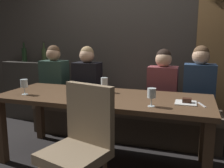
{
  "coord_description": "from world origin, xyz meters",
  "views": [
    {
      "loc": [
        0.87,
        -2.35,
        1.33
      ],
      "look_at": [
        0.05,
        0.15,
        0.84
      ],
      "focal_mm": 39.53,
      "sensor_mm": 36.0,
      "label": 1
    }
  ],
  "objects_px": {
    "banquette_bench": "(121,121)",
    "diner_far_end": "(163,81)",
    "diner_near_end": "(199,81)",
    "wine_glass_near_left": "(104,82)",
    "diner_bearded": "(87,76)",
    "wine_glass_end_right": "(152,94)",
    "wine_bottle_dark_red": "(24,54)",
    "wine_glass_far_left": "(24,84)",
    "dessert_plate": "(186,102)",
    "fork_on_table": "(202,105)",
    "dining_table": "(103,104)",
    "wine_bottle_pale_label": "(44,55)",
    "diner_redhead": "(54,74)",
    "chair_near_side": "(81,140)"
  },
  "relations": [
    {
      "from": "diner_redhead",
      "to": "wine_glass_far_left",
      "type": "relative_size",
      "value": 4.78
    },
    {
      "from": "diner_far_end",
      "to": "wine_bottle_dark_red",
      "type": "xyz_separation_m",
      "value": [
        -2.28,
        0.32,
        0.26
      ]
    },
    {
      "from": "wine_glass_far_left",
      "to": "diner_redhead",
      "type": "bearing_deg",
      "value": 102.25
    },
    {
      "from": "banquette_bench",
      "to": "diner_far_end",
      "type": "relative_size",
      "value": 3.32
    },
    {
      "from": "banquette_bench",
      "to": "wine_glass_near_left",
      "type": "bearing_deg",
      "value": -94.87
    },
    {
      "from": "wine_bottle_pale_label",
      "to": "dessert_plate",
      "type": "xyz_separation_m",
      "value": [
        2.21,
        -1.09,
        -0.32
      ]
    },
    {
      "from": "dessert_plate",
      "to": "wine_glass_end_right",
      "type": "bearing_deg",
      "value": -144.8
    },
    {
      "from": "chair_near_side",
      "to": "dessert_plate",
      "type": "xyz_separation_m",
      "value": [
        0.75,
        0.67,
        0.2
      ]
    },
    {
      "from": "diner_redhead",
      "to": "wine_bottle_dark_red",
      "type": "bearing_deg",
      "value": 156.38
    },
    {
      "from": "chair_near_side",
      "to": "diner_far_end",
      "type": "bearing_deg",
      "value": 72.9
    },
    {
      "from": "wine_glass_near_left",
      "to": "dessert_plate",
      "type": "height_order",
      "value": "wine_glass_near_left"
    },
    {
      "from": "banquette_bench",
      "to": "wine_bottle_pale_label",
      "type": "distance_m",
      "value": 1.65
    },
    {
      "from": "wine_bottle_pale_label",
      "to": "wine_glass_end_right",
      "type": "bearing_deg",
      "value": -33.84
    },
    {
      "from": "diner_redhead",
      "to": "wine_glass_end_right",
      "type": "xyz_separation_m",
      "value": [
        1.56,
        -0.97,
        0.03
      ]
    },
    {
      "from": "dining_table",
      "to": "chair_near_side",
      "type": "xyz_separation_m",
      "value": [
        0.08,
        -0.72,
        -0.09
      ]
    },
    {
      "from": "diner_redhead",
      "to": "diner_bearded",
      "type": "bearing_deg",
      "value": -1.97
    },
    {
      "from": "dessert_plate",
      "to": "banquette_bench",
      "type": "bearing_deg",
      "value": 138.03
    },
    {
      "from": "dining_table",
      "to": "wine_glass_end_right",
      "type": "distance_m",
      "value": 0.63
    },
    {
      "from": "banquette_bench",
      "to": "wine_bottle_pale_label",
      "type": "height_order",
      "value": "wine_bottle_pale_label"
    },
    {
      "from": "chair_near_side",
      "to": "dessert_plate",
      "type": "relative_size",
      "value": 5.16
    },
    {
      "from": "diner_far_end",
      "to": "wine_bottle_dark_red",
      "type": "relative_size",
      "value": 2.31
    },
    {
      "from": "dining_table",
      "to": "wine_bottle_pale_label",
      "type": "relative_size",
      "value": 6.75
    },
    {
      "from": "banquette_bench",
      "to": "diner_near_end",
      "type": "xyz_separation_m",
      "value": [
        0.96,
        0.02,
        0.6
      ]
    },
    {
      "from": "dessert_plate",
      "to": "diner_bearded",
      "type": "bearing_deg",
      "value": 150.45
    },
    {
      "from": "wine_glass_far_left",
      "to": "dessert_plate",
      "type": "relative_size",
      "value": 0.86
    },
    {
      "from": "diner_bearded",
      "to": "wine_glass_end_right",
      "type": "bearing_deg",
      "value": -42.64
    },
    {
      "from": "dining_table",
      "to": "diner_redhead",
      "type": "relative_size",
      "value": 2.81
    },
    {
      "from": "diner_far_end",
      "to": "wine_glass_near_left",
      "type": "relative_size",
      "value": 4.6
    },
    {
      "from": "wine_glass_end_right",
      "to": "fork_on_table",
      "type": "bearing_deg",
      "value": 23.85
    },
    {
      "from": "dining_table",
      "to": "banquette_bench",
      "type": "bearing_deg",
      "value": 90.0
    },
    {
      "from": "chair_near_side",
      "to": "wine_bottle_dark_red",
      "type": "height_order",
      "value": "wine_bottle_dark_red"
    },
    {
      "from": "dessert_plate",
      "to": "wine_bottle_dark_red",
      "type": "bearing_deg",
      "value": 157.12
    },
    {
      "from": "diner_near_end",
      "to": "fork_on_table",
      "type": "relative_size",
      "value": 4.7
    },
    {
      "from": "diner_redhead",
      "to": "diner_near_end",
      "type": "xyz_separation_m",
      "value": [
        1.97,
        -0.0,
        0.01
      ]
    },
    {
      "from": "wine_glass_end_right",
      "to": "dessert_plate",
      "type": "height_order",
      "value": "wine_glass_end_right"
    },
    {
      "from": "wine_bottle_dark_red",
      "to": "wine_glass_far_left",
      "type": "distance_m",
      "value": 1.58
    },
    {
      "from": "wine_glass_far_left",
      "to": "fork_on_table",
      "type": "relative_size",
      "value": 0.96
    },
    {
      "from": "diner_redhead",
      "to": "diner_far_end",
      "type": "distance_m",
      "value": 1.54
    },
    {
      "from": "wine_bottle_dark_red",
      "to": "wine_glass_far_left",
      "type": "height_order",
      "value": "wine_bottle_dark_red"
    },
    {
      "from": "wine_glass_near_left",
      "to": "fork_on_table",
      "type": "height_order",
      "value": "wine_glass_near_left"
    },
    {
      "from": "chair_near_side",
      "to": "wine_glass_end_right",
      "type": "bearing_deg",
      "value": 45.48
    },
    {
      "from": "wine_glass_far_left",
      "to": "chair_near_side",
      "type": "bearing_deg",
      "value": -29.89
    },
    {
      "from": "diner_near_end",
      "to": "wine_glass_near_left",
      "type": "bearing_deg",
      "value": -151.27
    },
    {
      "from": "dining_table",
      "to": "diner_near_end",
      "type": "height_order",
      "value": "diner_near_end"
    },
    {
      "from": "diner_bearded",
      "to": "fork_on_table",
      "type": "height_order",
      "value": "diner_bearded"
    },
    {
      "from": "diner_near_end",
      "to": "wine_glass_end_right",
      "type": "xyz_separation_m",
      "value": [
        -0.41,
        -0.97,
        0.02
      ]
    },
    {
      "from": "diner_near_end",
      "to": "wine_glass_near_left",
      "type": "xyz_separation_m",
      "value": [
        -1.0,
        -0.55,
        0.03
      ]
    },
    {
      "from": "dining_table",
      "to": "wine_bottle_pale_label",
      "type": "bearing_deg",
      "value": 143.03
    },
    {
      "from": "wine_glass_near_left",
      "to": "fork_on_table",
      "type": "relative_size",
      "value": 0.96
    },
    {
      "from": "diner_near_end",
      "to": "wine_bottle_pale_label",
      "type": "height_order",
      "value": "wine_bottle_pale_label"
    }
  ]
}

